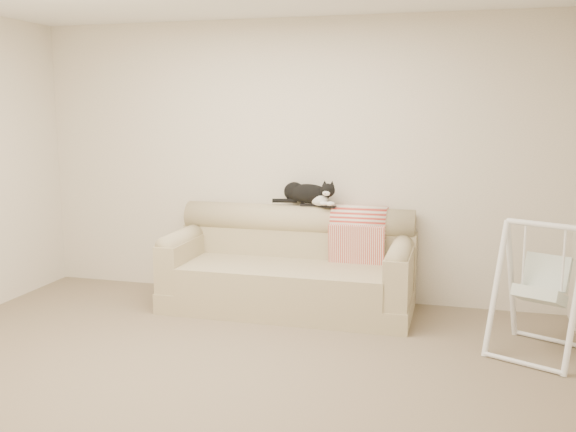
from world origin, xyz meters
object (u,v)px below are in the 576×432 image
object	(u,v)px
remote_b	(327,206)
remote_a	(310,205)
baby_swing	(542,289)
sofa	(290,269)
tuxedo_cat	(308,194)

from	to	relation	value
remote_b	remote_a	bearing A→B (deg)	164.22
remote_a	baby_swing	bearing A→B (deg)	-24.31
remote_b	baby_swing	bearing A→B (deg)	-25.08
baby_swing	remote_b	bearing A→B (deg)	154.92
sofa	remote_b	bearing A→B (deg)	34.70
remote_b	tuxedo_cat	world-z (taller)	tuxedo_cat
sofa	tuxedo_cat	bearing A→B (deg)	68.27
sofa	remote_b	world-z (taller)	remote_b
sofa	remote_b	xyz separation A→B (m)	(0.29, 0.20, 0.56)
tuxedo_cat	baby_swing	bearing A→B (deg)	-24.13
tuxedo_cat	baby_swing	distance (m)	2.20
baby_swing	sofa	bearing A→B (deg)	163.22
baby_swing	remote_a	bearing A→B (deg)	155.69
remote_a	baby_swing	size ratio (longest dim) A/B	0.19
tuxedo_cat	remote_a	bearing A→B (deg)	-8.16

